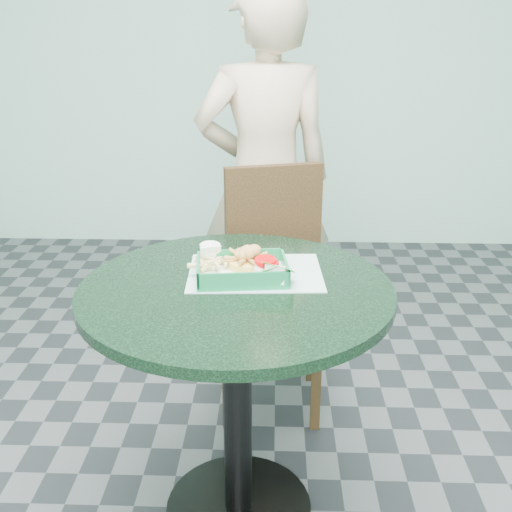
{
  "coord_description": "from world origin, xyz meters",
  "views": [
    {
      "loc": [
        0.1,
        -1.47,
        1.42
      ],
      "look_at": [
        0.05,
        0.1,
        0.82
      ],
      "focal_mm": 42.0,
      "sensor_mm": 36.0,
      "label": 1
    }
  ],
  "objects_px": {
    "diner_person": "(265,168)",
    "sauce_ramekin": "(214,254)",
    "food_basket": "(242,280)",
    "cafe_table": "(237,347)",
    "crab_sandwich": "(249,263)",
    "dining_chair": "(273,272)"
  },
  "relations": [
    {
      "from": "sauce_ramekin",
      "to": "cafe_table",
      "type": "bearing_deg",
      "value": -64.97
    },
    {
      "from": "food_basket",
      "to": "sauce_ramekin",
      "type": "distance_m",
      "value": 0.14
    },
    {
      "from": "cafe_table",
      "to": "diner_person",
      "type": "distance_m",
      "value": 1.06
    },
    {
      "from": "cafe_table",
      "to": "food_basket",
      "type": "distance_m",
      "value": 0.19
    },
    {
      "from": "cafe_table",
      "to": "sauce_ramekin",
      "type": "xyz_separation_m",
      "value": [
        -0.07,
        0.15,
        0.22
      ]
    },
    {
      "from": "cafe_table",
      "to": "crab_sandwich",
      "type": "xyz_separation_m",
      "value": [
        0.03,
        0.09,
        0.22
      ]
    },
    {
      "from": "cafe_table",
      "to": "crab_sandwich",
      "type": "distance_m",
      "value": 0.24
    },
    {
      "from": "cafe_table",
      "to": "sauce_ramekin",
      "type": "relative_size",
      "value": 14.26
    },
    {
      "from": "food_basket",
      "to": "sauce_ramekin",
      "type": "relative_size",
      "value": 4.13
    },
    {
      "from": "dining_chair",
      "to": "diner_person",
      "type": "relative_size",
      "value": 0.54
    },
    {
      "from": "crab_sandwich",
      "to": "sauce_ramekin",
      "type": "distance_m",
      "value": 0.12
    },
    {
      "from": "diner_person",
      "to": "food_basket",
      "type": "distance_m",
      "value": 0.97
    },
    {
      "from": "dining_chair",
      "to": "sauce_ramekin",
      "type": "distance_m",
      "value": 0.6
    },
    {
      "from": "crab_sandwich",
      "to": "sauce_ramekin",
      "type": "relative_size",
      "value": 1.8
    },
    {
      "from": "dining_chair",
      "to": "crab_sandwich",
      "type": "height_order",
      "value": "dining_chair"
    },
    {
      "from": "sauce_ramekin",
      "to": "dining_chair",
      "type": "bearing_deg",
      "value": 71.63
    },
    {
      "from": "food_basket",
      "to": "crab_sandwich",
      "type": "height_order",
      "value": "crab_sandwich"
    },
    {
      "from": "dining_chair",
      "to": "crab_sandwich",
      "type": "distance_m",
      "value": 0.63
    },
    {
      "from": "diner_person",
      "to": "cafe_table",
      "type": "bearing_deg",
      "value": 75.5
    },
    {
      "from": "food_basket",
      "to": "crab_sandwich",
      "type": "xyz_separation_m",
      "value": [
        0.02,
        0.05,
        0.03
      ]
    },
    {
      "from": "cafe_table",
      "to": "sauce_ramekin",
      "type": "height_order",
      "value": "sauce_ramekin"
    },
    {
      "from": "diner_person",
      "to": "sauce_ramekin",
      "type": "relative_size",
      "value": 28.95
    }
  ]
}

